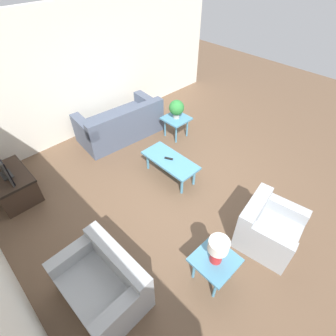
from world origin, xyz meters
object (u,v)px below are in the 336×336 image
(side_table_plant, at_px, (176,121))
(television, at_px, (0,165))
(sofa, at_px, (121,125))
(loveseat, at_px, (104,284))
(potted_plant, at_px, (177,108))
(table_lamp, at_px, (218,249))
(coffee_table, at_px, (170,162))
(tv_stand_chest, at_px, (12,185))
(side_table_lamp, at_px, (215,262))
(armchair, at_px, (267,228))

(side_table_plant, height_order, television, television)
(sofa, bearing_deg, loveseat, 54.76)
(potted_plant, bearing_deg, loveseat, 120.68)
(television, height_order, table_lamp, television)
(coffee_table, relative_size, tv_stand_chest, 1.20)
(sofa, bearing_deg, side_table_plant, 140.68)
(loveseat, distance_m, tv_stand_chest, 2.61)
(loveseat, height_order, tv_stand_chest, loveseat)
(side_table_plant, relative_size, tv_stand_chest, 0.57)
(television, xyz_separation_m, table_lamp, (-3.42, -1.36, -0.01))
(loveseat, bearing_deg, table_lamp, 53.50)
(side_table_lamp, bearing_deg, coffee_table, -28.51)
(sofa, distance_m, side_table_lamp, 3.79)
(loveseat, height_order, television, television)
(armchair, relative_size, potted_plant, 2.18)
(loveseat, bearing_deg, tv_stand_chest, -177.74)
(television, relative_size, potted_plant, 1.86)
(side_table_lamp, xyz_separation_m, potted_plant, (2.74, -2.06, 0.32))
(armchair, height_order, side_table_lamp, armchair)
(side_table_lamp, bearing_deg, armchair, -99.70)
(side_table_plant, bearing_deg, potted_plant, -26.57)
(tv_stand_chest, distance_m, television, 0.48)
(loveseat, height_order, side_table_lamp, loveseat)
(tv_stand_chest, distance_m, table_lamp, 3.71)
(loveseat, distance_m, potted_plant, 3.79)
(armchair, relative_size, table_lamp, 2.22)
(sofa, height_order, coffee_table, sofa)
(loveseat, distance_m, side_table_lamp, 1.44)
(armchair, xyz_separation_m, television, (3.60, 2.40, 0.44))
(coffee_table, distance_m, potted_plant, 1.41)
(side_table_lamp, xyz_separation_m, tv_stand_chest, (3.42, 1.35, -0.14))
(side_table_plant, distance_m, television, 3.50)
(sofa, relative_size, table_lamp, 4.62)
(side_table_plant, height_order, tv_stand_chest, tv_stand_chest)
(armchair, xyz_separation_m, loveseat, (1.00, 2.22, -0.01))
(armchair, bearing_deg, tv_stand_chest, 114.11)
(side_table_plant, bearing_deg, tv_stand_chest, 78.64)
(armchair, xyz_separation_m, side_table_lamp, (0.18, 1.04, 0.11))
(sofa, bearing_deg, table_lamp, 76.91)
(armchair, xyz_separation_m, potted_plant, (2.92, -1.01, 0.42))
(coffee_table, bearing_deg, table_lamp, 151.49)
(side_table_lamp, relative_size, television, 0.68)
(side_table_plant, height_order, table_lamp, table_lamp)
(coffee_table, xyz_separation_m, potted_plant, (0.88, -1.05, 0.36))
(armchair, height_order, tv_stand_chest, armchair)
(armchair, distance_m, television, 4.35)
(television, bearing_deg, sofa, -85.69)
(sofa, xyz_separation_m, side_table_plant, (-0.87, -0.91, 0.10))
(side_table_plant, relative_size, side_table_lamp, 1.00)
(armchair, bearing_deg, table_lamp, 160.76)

